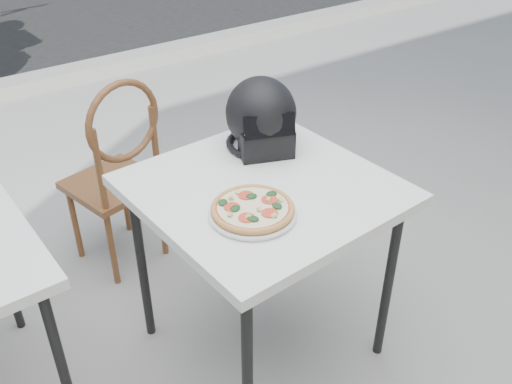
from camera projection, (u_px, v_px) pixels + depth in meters
ground at (196, 294)px, 2.79m from camera, size 80.00×80.00×0.00m
curb at (13, 88)px, 4.80m from camera, size 30.00×0.25×0.12m
cafe_table_main at (263, 201)px, 2.13m from camera, size 0.91×0.91×0.82m
plate at (253, 213)px, 1.92m from camera, size 0.35×0.35×0.02m
pizza at (253, 208)px, 1.91m from camera, size 0.34×0.34×0.04m
helmet at (261, 118)px, 2.26m from camera, size 0.37×0.38×0.29m
cafe_chair_main at (118, 166)px, 2.70m from camera, size 0.47×0.47×1.03m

